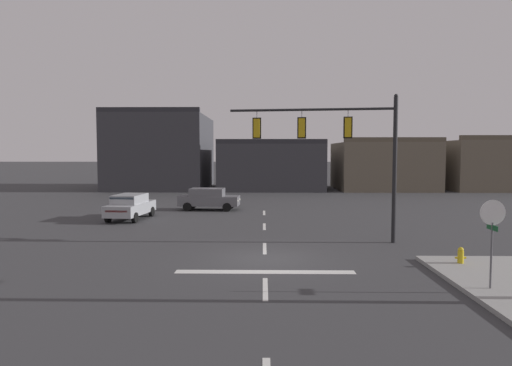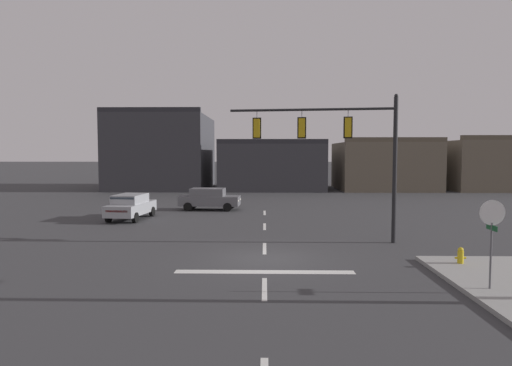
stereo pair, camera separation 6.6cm
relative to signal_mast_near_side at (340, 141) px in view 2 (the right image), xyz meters
name	(u,v)px [view 2 (the right image)]	position (x,y,z in m)	size (l,w,h in m)	color
ground_plane	(265,259)	(-3.56, -3.74, -4.79)	(400.00, 400.00, 0.00)	#353538
stop_bar_paint	(265,272)	(-3.56, -5.74, -4.78)	(6.40, 0.50, 0.01)	silver
lane_centreline	(265,248)	(-3.56, -1.74, -4.78)	(0.16, 26.40, 0.01)	silver
signal_mast_near_side	(340,141)	(0.00, 0.00, 0.00)	(7.85, 1.17, 6.95)	black
stop_sign	(492,223)	(3.23, -8.06, -2.64)	(0.76, 0.64, 2.83)	#56565B
car_lot_nearside	(209,198)	(-7.67, 11.84, -3.93)	(4.55, 2.15, 1.61)	slate
car_lot_middle	(131,206)	(-12.09, 6.99, -3.93)	(2.29, 4.59, 1.61)	#9EA0A5
fire_hydrant	(461,258)	(3.69, -4.92, -4.46)	(0.40, 0.30, 0.75)	gold
building_row	(284,160)	(-1.30, 32.47, -1.43)	(48.48, 13.53, 9.07)	#38383D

